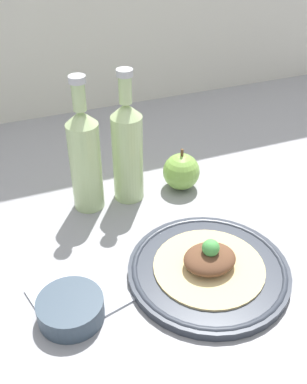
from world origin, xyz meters
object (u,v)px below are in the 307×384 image
at_px(cider_bottle_left, 85,158).
at_px(apple, 181,172).
at_px(cider_bottle_right, 125,150).
at_px(plate, 209,270).
at_px(dipping_bowl, 71,309).
at_px(plated_food, 209,261).

xyz_separation_m(cider_bottle_left, apple, (0.20, -0.01, -0.07)).
bearing_deg(cider_bottle_right, plate, -78.14).
bearing_deg(cider_bottle_right, cider_bottle_left, 180.00).
bearing_deg(cider_bottle_left, plate, -62.59).
height_order(plate, cider_bottle_left, cider_bottle_left).
xyz_separation_m(plate, cider_bottle_right, (-0.05, 0.26, 0.10)).
distance_m(cider_bottle_left, apple, 0.21).
relative_size(apple, dipping_bowl, 0.92).
relative_size(plated_food, cider_bottle_right, 0.68).
xyz_separation_m(plated_food, dipping_bowl, (-0.23, -0.00, -0.01)).
relative_size(cider_bottle_right, apple, 2.93).
bearing_deg(apple, cider_bottle_left, 177.34).
bearing_deg(plated_food, cider_bottle_left, 117.41).
distance_m(plated_food, apple, 0.26).
height_order(plate, plated_food, plated_food).
height_order(cider_bottle_right, dipping_bowl, cider_bottle_right).
relative_size(cider_bottle_right, dipping_bowl, 2.70).
bearing_deg(cider_bottle_left, plated_food, -62.59).
distance_m(plate, apple, 0.26).
bearing_deg(cider_bottle_right, plated_food, -78.14).
bearing_deg(dipping_bowl, cider_bottle_right, 56.02).
relative_size(plate, dipping_bowl, 2.68).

